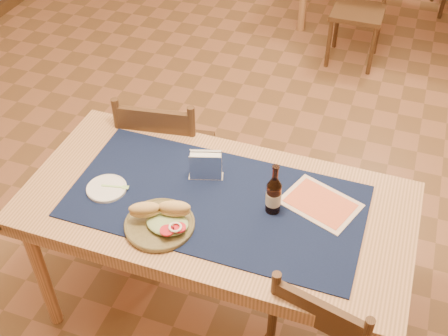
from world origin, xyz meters
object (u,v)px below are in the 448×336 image
(sandwich_plate, at_px, (161,221))
(beer_bottle, at_px, (274,195))
(chair_main_far, at_px, (167,156))
(main_table, at_px, (216,215))
(napkin_holder, at_px, (206,166))

(sandwich_plate, relative_size, beer_bottle, 1.19)
(chair_main_far, bearing_deg, main_table, -47.17)
(main_table, relative_size, napkin_holder, 10.35)
(chair_main_far, bearing_deg, napkin_holder, -45.26)
(sandwich_plate, height_order, beer_bottle, beer_bottle)
(main_table, bearing_deg, chair_main_far, 132.83)
(chair_main_far, relative_size, sandwich_plate, 3.28)
(napkin_holder, bearing_deg, main_table, -53.80)
(main_table, height_order, chair_main_far, chair_main_far)
(chair_main_far, height_order, sandwich_plate, chair_main_far)
(sandwich_plate, xyz_separation_m, beer_bottle, (0.38, 0.23, 0.06))
(main_table, relative_size, sandwich_plate, 5.79)
(sandwich_plate, bearing_deg, main_table, 52.88)
(main_table, relative_size, beer_bottle, 6.87)
(main_table, distance_m, chair_main_far, 0.70)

